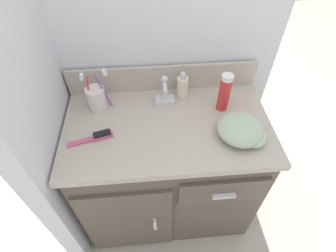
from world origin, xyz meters
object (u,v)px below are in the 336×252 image
Objects in this scene: hairbrush at (97,137)px; hand_towel at (243,130)px; toothbrush_cup at (96,98)px; soap_dispenser at (182,86)px; shaving_cream_can at (224,93)px.

hand_towel is at bearing -18.91° from hairbrush.
toothbrush_cup reaches higher than hairbrush.
toothbrush_cup is 0.40m from soap_dispenser.
soap_dispenser is at bearing 148.50° from shaving_cream_can.
soap_dispenser is 0.20m from shaving_cream_can.
toothbrush_cup is 1.03× the size of hand_towel.
toothbrush_cup reaches higher than shaving_cream_can.
hairbrush is at bearing -147.93° from soap_dispenser.
hairbrush is at bearing 176.32° from hand_towel.
soap_dispenser is at bearing 7.19° from toothbrush_cup.
soap_dispenser reaches higher than hand_towel.
toothbrush_cup reaches higher than soap_dispenser.
shaving_cream_can reaches higher than hand_towel.
hairbrush is at bearing -166.17° from shaving_cream_can.
toothbrush_cup is 0.65m from hand_towel.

